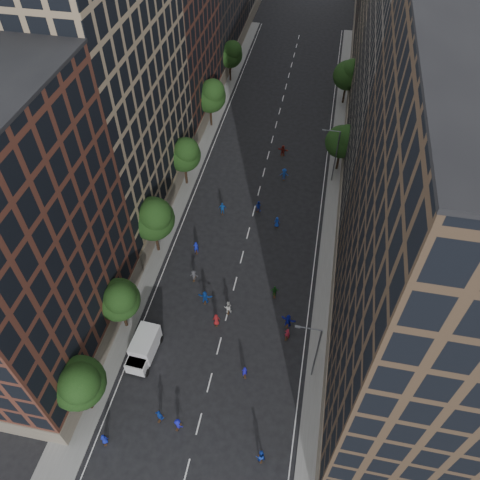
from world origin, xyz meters
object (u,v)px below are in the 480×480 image
(skater_0, at_px, (104,439))
(skater_1, at_px, (245,372))
(streetlamp_near, at_px, (315,351))
(skater_2, at_px, (260,456))
(cargo_van, at_px, (144,348))
(streetlamp_far, at_px, (335,154))

(skater_0, distance_m, skater_1, 15.35)
(streetlamp_near, distance_m, skater_2, 11.16)
(streetlamp_near, distance_m, skater_1, 8.25)
(streetlamp_near, relative_size, skater_0, 6.00)
(streetlamp_near, height_order, cargo_van, streetlamp_near)
(cargo_van, distance_m, skater_0, 9.86)
(streetlamp_far, bearing_deg, streetlamp_near, -90.00)
(skater_0, relative_size, skater_1, 0.92)
(skater_2, bearing_deg, skater_1, -94.22)
(skater_0, xyz_separation_m, skater_2, (15.11, 1.38, 0.20))
(cargo_van, distance_m, skater_1, 11.32)
(streetlamp_near, xyz_separation_m, skater_0, (-18.87, -11.00, -4.41))
(skater_0, bearing_deg, streetlamp_far, -133.78)
(streetlamp_far, distance_m, skater_2, 43.00)
(streetlamp_far, distance_m, skater_1, 35.39)
(cargo_van, xyz_separation_m, skater_0, (-0.71, -9.81, -0.71))
(streetlamp_near, bearing_deg, skater_0, -149.76)
(skater_1, bearing_deg, streetlamp_near, 167.70)
(cargo_van, height_order, skater_1, cargo_van)
(skater_1, xyz_separation_m, skater_2, (3.09, -8.18, 0.13))
(streetlamp_far, relative_size, skater_1, 5.53)
(cargo_van, bearing_deg, streetlamp_near, 6.95)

